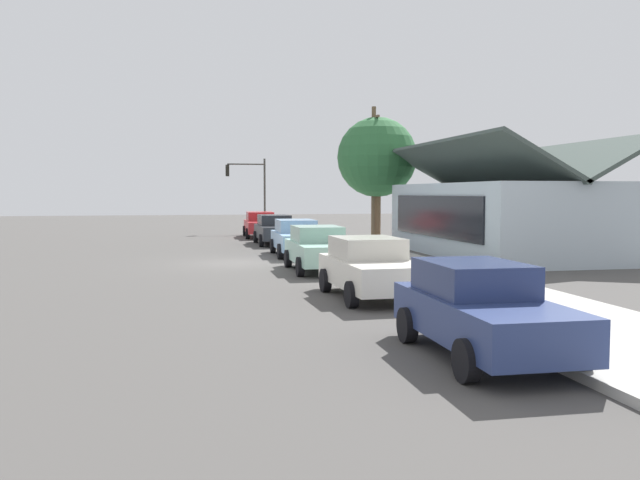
{
  "coord_description": "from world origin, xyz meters",
  "views": [
    {
      "loc": [
        26.6,
        -2.2,
        2.79
      ],
      "look_at": [
        0.72,
        3.19,
        0.92
      ],
      "focal_mm": 37.53,
      "sensor_mm": 36.0,
      "label": 1
    }
  ],
  "objects_px": {
    "car_seafoam": "(319,248)",
    "traffic_light_main": "(250,183)",
    "car_ivory": "(371,267)",
    "utility_pole_wooden": "(374,172)",
    "car_charcoal": "(275,229)",
    "car_cherry": "(260,224)",
    "car_skyblue": "(297,237)",
    "shade_tree": "(377,158)",
    "fire_hydrant_red": "(306,237)",
    "car_navy": "(481,309)"
  },
  "relations": [
    {
      "from": "car_skyblue",
      "to": "traffic_light_main",
      "type": "height_order",
      "value": "traffic_light_main"
    },
    {
      "from": "car_navy",
      "to": "traffic_light_main",
      "type": "relative_size",
      "value": 0.84
    },
    {
      "from": "car_navy",
      "to": "utility_pole_wooden",
      "type": "bearing_deg",
      "value": 168.41
    },
    {
      "from": "car_skyblue",
      "to": "car_seafoam",
      "type": "distance_m",
      "value": 5.98
    },
    {
      "from": "car_ivory",
      "to": "car_cherry",
      "type": "bearing_deg",
      "value": 178.64
    },
    {
      "from": "car_skyblue",
      "to": "car_cherry",
      "type": "bearing_deg",
      "value": -177.63
    },
    {
      "from": "car_ivory",
      "to": "traffic_light_main",
      "type": "bearing_deg",
      "value": 178.91
    },
    {
      "from": "car_ivory",
      "to": "fire_hydrant_red",
      "type": "xyz_separation_m",
      "value": [
        -17.4,
        1.48,
        -0.32
      ]
    },
    {
      "from": "fire_hydrant_red",
      "to": "traffic_light_main",
      "type": "bearing_deg",
      "value": -172.5
    },
    {
      "from": "shade_tree",
      "to": "fire_hydrant_red",
      "type": "height_order",
      "value": "shade_tree"
    },
    {
      "from": "car_seafoam",
      "to": "car_ivory",
      "type": "distance_m",
      "value": 6.31
    },
    {
      "from": "car_skyblue",
      "to": "car_seafoam",
      "type": "relative_size",
      "value": 1.07
    },
    {
      "from": "car_seafoam",
      "to": "utility_pole_wooden",
      "type": "bearing_deg",
      "value": 156.06
    },
    {
      "from": "traffic_light_main",
      "to": "car_navy",
      "type": "bearing_deg",
      "value": 0.35
    },
    {
      "from": "car_navy",
      "to": "utility_pole_wooden",
      "type": "distance_m",
      "value": 25.83
    },
    {
      "from": "car_skyblue",
      "to": "car_ivory",
      "type": "height_order",
      "value": "same"
    },
    {
      "from": "car_skyblue",
      "to": "traffic_light_main",
      "type": "relative_size",
      "value": 0.94
    },
    {
      "from": "car_navy",
      "to": "utility_pole_wooden",
      "type": "xyz_separation_m",
      "value": [
        -25.06,
        5.43,
        3.11
      ]
    },
    {
      "from": "car_ivory",
      "to": "utility_pole_wooden",
      "type": "distance_m",
      "value": 19.52
    },
    {
      "from": "car_ivory",
      "to": "car_charcoal",
      "type": "bearing_deg",
      "value": 178.37
    },
    {
      "from": "car_cherry",
      "to": "utility_pole_wooden",
      "type": "height_order",
      "value": "utility_pole_wooden"
    },
    {
      "from": "car_cherry",
      "to": "car_skyblue",
      "type": "relative_size",
      "value": 1.01
    },
    {
      "from": "car_seafoam",
      "to": "traffic_light_main",
      "type": "bearing_deg",
      "value": -179.11
    },
    {
      "from": "car_cherry",
      "to": "car_skyblue",
      "type": "height_order",
      "value": "same"
    },
    {
      "from": "car_skyblue",
      "to": "utility_pole_wooden",
      "type": "relative_size",
      "value": 0.65
    },
    {
      "from": "car_charcoal",
      "to": "utility_pole_wooden",
      "type": "distance_m",
      "value": 6.26
    },
    {
      "from": "car_seafoam",
      "to": "traffic_light_main",
      "type": "relative_size",
      "value": 0.87
    },
    {
      "from": "car_charcoal",
      "to": "traffic_light_main",
      "type": "xyz_separation_m",
      "value": [
        -11.09,
        -0.24,
        2.67
      ]
    },
    {
      "from": "car_cherry",
      "to": "car_ivory",
      "type": "xyz_separation_m",
      "value": [
        24.93,
        0.03,
        -0.0
      ]
    },
    {
      "from": "car_cherry",
      "to": "car_charcoal",
      "type": "xyz_separation_m",
      "value": [
        6.01,
        0.1,
        -0.0
      ]
    },
    {
      "from": "car_charcoal",
      "to": "fire_hydrant_red",
      "type": "bearing_deg",
      "value": 43.35
    },
    {
      "from": "car_charcoal",
      "to": "utility_pole_wooden",
      "type": "bearing_deg",
      "value": 85.81
    },
    {
      "from": "car_skyblue",
      "to": "shade_tree",
      "type": "height_order",
      "value": "shade_tree"
    },
    {
      "from": "car_charcoal",
      "to": "car_ivory",
      "type": "bearing_deg",
      "value": 0.3
    },
    {
      "from": "car_seafoam",
      "to": "car_navy",
      "type": "bearing_deg",
      "value": 1.39
    },
    {
      "from": "car_charcoal",
      "to": "traffic_light_main",
      "type": "distance_m",
      "value": 11.41
    },
    {
      "from": "shade_tree",
      "to": "car_ivory",
      "type": "bearing_deg",
      "value": -17.07
    },
    {
      "from": "car_charcoal",
      "to": "car_skyblue",
      "type": "relative_size",
      "value": 0.98
    },
    {
      "from": "car_skyblue",
      "to": "fire_hydrant_red",
      "type": "distance_m",
      "value": 5.29
    },
    {
      "from": "shade_tree",
      "to": "traffic_light_main",
      "type": "distance_m",
      "value": 12.97
    },
    {
      "from": "car_charcoal",
      "to": "car_skyblue",
      "type": "bearing_deg",
      "value": 0.99
    },
    {
      "from": "car_navy",
      "to": "fire_hydrant_red",
      "type": "xyz_separation_m",
      "value": [
        -23.98,
        1.43,
        -0.32
      ]
    },
    {
      "from": "shade_tree",
      "to": "car_cherry",
      "type": "bearing_deg",
      "value": -138.3
    },
    {
      "from": "car_seafoam",
      "to": "shade_tree",
      "type": "distance_m",
      "value": 14.06
    },
    {
      "from": "car_skyblue",
      "to": "traffic_light_main",
      "type": "distance_m",
      "value": 17.92
    },
    {
      "from": "shade_tree",
      "to": "utility_pole_wooden",
      "type": "relative_size",
      "value": 0.93
    },
    {
      "from": "car_ivory",
      "to": "shade_tree",
      "type": "relative_size",
      "value": 0.63
    },
    {
      "from": "car_skyblue",
      "to": "car_navy",
      "type": "distance_m",
      "value": 18.87
    },
    {
      "from": "traffic_light_main",
      "to": "fire_hydrant_red",
      "type": "xyz_separation_m",
      "value": [
        12.61,
        1.66,
        -2.99
      ]
    },
    {
      "from": "car_seafoam",
      "to": "car_ivory",
      "type": "height_order",
      "value": "same"
    }
  ]
}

